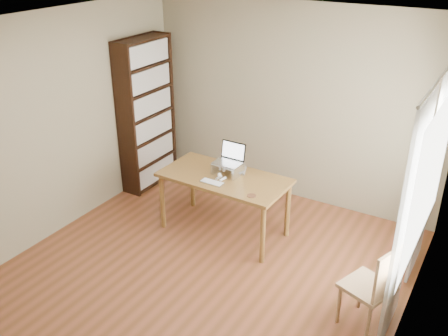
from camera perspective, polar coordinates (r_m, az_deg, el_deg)
room at (r=4.73m, az=-3.07°, el=-0.08°), size 4.04×4.54×2.64m
bookshelf at (r=7.01m, az=-8.82°, el=6.12°), size 0.30×0.90×2.10m
curtains at (r=4.86m, az=21.43°, el=-2.94°), size 0.03×1.90×2.25m
desk at (r=5.85m, az=0.02°, el=-1.74°), size 1.52×0.79×0.75m
laptop_stand at (r=5.84m, az=0.42°, el=0.07°), size 0.32×0.25×0.13m
laptop at (r=5.84m, az=0.70°, el=1.22°), size 0.32×0.27×0.23m
keyboard at (r=5.66m, az=-1.39°, el=-1.66°), size 0.27×0.12×0.02m
coaster at (r=5.40m, az=3.16°, el=-3.17°), size 0.10×0.10×0.01m
cat at (r=5.86m, az=0.85°, el=-0.06°), size 0.24×0.48×0.15m
chair at (r=4.76m, az=16.99°, el=-12.58°), size 0.52×0.52×0.91m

